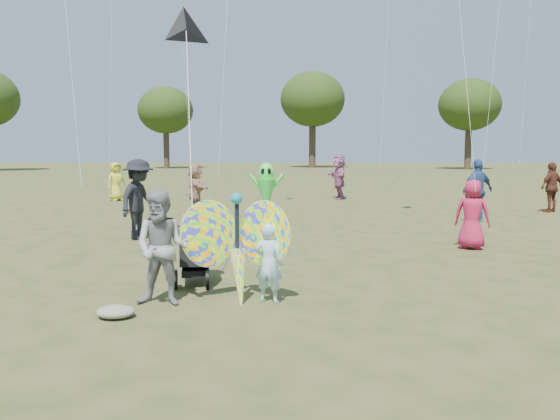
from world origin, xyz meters
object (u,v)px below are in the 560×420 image
object	(u,v)px
crowd_c	(477,191)
alien_kite	(266,190)
crowd_a	(472,214)
child_girl	(269,263)
jogging_stroller	(196,245)
crowd_g	(116,181)
crowd_d	(195,189)
crowd_b	(139,199)
crowd_j	(339,177)
butterfly_kite	(238,248)
crowd_h	(552,187)
adult_man	(162,248)

from	to	relation	value
crowd_c	alien_kite	size ratio (longest dim) A/B	1.04
crowd_a	child_girl	bearing A→B (deg)	69.66
jogging_stroller	crowd_g	bearing A→B (deg)	103.15
crowd_d	child_girl	bearing A→B (deg)	172.23
crowd_b	crowd_c	world-z (taller)	crowd_b
crowd_g	child_girl	bearing A→B (deg)	-110.69
crowd_b	jogging_stroller	bearing A→B (deg)	-133.44
crowd_b	crowd_j	world-z (taller)	crowd_j
crowd_b	alien_kite	distance (m)	3.85
crowd_g	crowd_a	bearing A→B (deg)	-89.66
crowd_a	butterfly_kite	bearing A→B (deg)	66.51
crowd_c	crowd_d	world-z (taller)	crowd_c
crowd_j	child_girl	bearing A→B (deg)	-20.08
child_girl	crowd_h	bearing A→B (deg)	-111.20
crowd_a	jogging_stroller	distance (m)	6.14
crowd_a	crowd_j	bearing A→B (deg)	-56.73
crowd_b	crowd_h	bearing A→B (deg)	-44.50
adult_man	jogging_stroller	world-z (taller)	adult_man
crowd_b	crowd_g	world-z (taller)	crowd_b
crowd_a	jogging_stroller	size ratio (longest dim) A/B	1.35
crowd_d	crowd_h	size ratio (longest dim) A/B	0.98
adult_man	crowd_a	world-z (taller)	adult_man
crowd_h	child_girl	bearing A→B (deg)	22.27
adult_man	jogging_stroller	bearing A→B (deg)	84.85
crowd_a	crowd_c	world-z (taller)	crowd_c
crowd_d	butterfly_kite	xyz separation A→B (m)	(2.44, -10.17, -0.07)
crowd_d	jogging_stroller	size ratio (longest dim) A/B	1.51
adult_man	crowd_b	bearing A→B (deg)	114.46
crowd_j	jogging_stroller	bearing A→B (deg)	-25.18
crowd_j	alien_kite	size ratio (longest dim) A/B	1.08
child_girl	jogging_stroller	size ratio (longest dim) A/B	1.00
crowd_a	crowd_d	world-z (taller)	crowd_d
crowd_d	alien_kite	distance (m)	3.39
adult_man	crowd_c	xyz separation A→B (m)	(7.08, 8.73, 0.13)
adult_man	crowd_a	bearing A→B (deg)	43.56
crowd_b	crowd_j	size ratio (longest dim) A/B	0.99
crowd_d	crowd_j	distance (m)	7.51
crowd_h	crowd_a	bearing A→B (deg)	26.09
child_girl	alien_kite	size ratio (longest dim) A/B	0.63
crowd_c	crowd_h	size ratio (longest dim) A/B	1.08
crowd_g	jogging_stroller	xyz separation A→B (m)	(5.76, -13.69, -0.17)
crowd_h	crowd_b	bearing A→B (deg)	-3.37
adult_man	crowd_d	world-z (taller)	crowd_d
child_girl	alien_kite	distance (m)	7.88
jogging_stroller	butterfly_kite	bearing A→B (deg)	-62.96
crowd_g	crowd_j	xyz separation A→B (m)	(9.18, 0.98, 0.16)
child_girl	crowd_h	world-z (taller)	crowd_h
crowd_g	crowd_h	bearing A→B (deg)	-58.95
crowd_d	crowd_a	bearing A→B (deg)	-154.33
crowd_b	jogging_stroller	world-z (taller)	crowd_b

